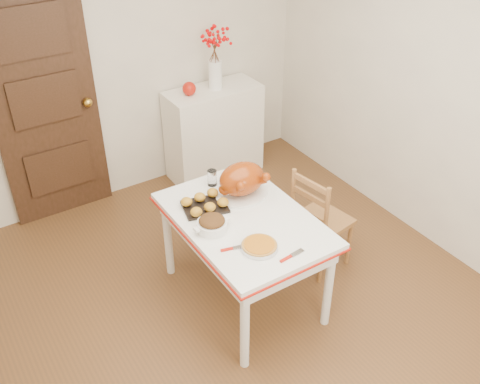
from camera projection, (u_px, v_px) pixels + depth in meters
floor at (249, 311)px, 4.02m from camera, size 3.50×4.00×0.00m
wall_back at (121, 62)px, 4.71m from camera, size 3.50×0.00×2.50m
wall_right at (447, 98)px, 4.10m from camera, size 0.00×4.00×2.50m
door_back at (45, 106)px, 4.50m from camera, size 0.85×0.06×2.06m
sideboard at (214, 132)px, 5.35m from camera, size 0.90×0.40×0.90m
kitchen_table at (244, 258)px, 3.95m from camera, size 0.84×1.22×0.73m
chair_oak at (322, 218)px, 4.23m from camera, size 0.44×0.44×0.87m
berry_vase at (215, 60)px, 4.96m from camera, size 0.29×0.29×0.55m
apple at (189, 89)px, 4.95m from camera, size 0.12×0.12×0.12m
turkey_platter at (242, 180)px, 3.89m from camera, size 0.45×0.39×0.25m
pumpkin_pie at (259, 246)px, 3.46m from camera, size 0.23×0.23×0.05m
stuffing_dish at (212, 224)px, 3.60m from camera, size 0.31×0.27×0.10m
rolls_tray at (205, 203)px, 3.81m from camera, size 0.34×0.30×0.08m
pie_server at (292, 255)px, 3.41m from camera, size 0.19×0.07×0.01m
carving_knife at (237, 247)px, 3.47m from camera, size 0.23×0.11×0.01m
drinking_glass at (212, 178)px, 4.04m from camera, size 0.09×0.09×0.12m
shaker_pair at (242, 169)px, 4.18m from camera, size 0.08×0.04×0.08m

